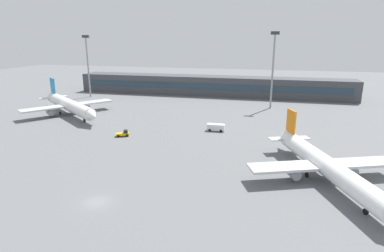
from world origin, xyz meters
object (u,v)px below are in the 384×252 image
Objects in this scene: airplane_mid at (70,105)px; baggage_tug_yellow at (123,134)px; service_van_white at (216,127)px; floodlight_tower_west at (273,65)px; floodlight_tower_east at (88,62)px; airplane_near at (326,166)px.

airplane_mid is 10.03× the size of baggage_tug_yellow.
floodlight_tower_west reaches higher than service_van_white.
floodlight_tower_west is at bearing -3.87° from floodlight_tower_east.
airplane_mid is 35.62m from baggage_tug_yellow.
service_van_white is 80.01m from floodlight_tower_east.
floodlight_tower_east is at bearing 142.43° from airplane_near.
airplane_mid is 1.34× the size of floodlight_tower_west.
floodlight_tower_west reaches higher than airplane_near.
airplane_near is at bearing -48.15° from service_van_white.
floodlight_tower_east is (-81.98, 5.55, -0.62)m from floodlight_tower_west.
airplane_mid is 7.49× the size of service_van_white.
airplane_mid is at bearing 155.23° from airplane_near.
floodlight_tower_east is at bearing 147.69° from service_van_white.
airplane_near is at bearing -80.79° from floodlight_tower_west.
airplane_near is at bearing -19.34° from baggage_tug_yellow.
baggage_tug_yellow is at bearing -154.87° from service_van_white.
airplane_near is 67.89m from floodlight_tower_west.
baggage_tug_yellow is 0.13× the size of floodlight_tower_west.
airplane_near is 10.42× the size of baggage_tug_yellow.
floodlight_tower_west reaches higher than airplane_mid.
airplane_mid reaches higher than baggage_tug_yellow.
service_van_white is (54.23, -7.88, -2.38)m from airplane_mid.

